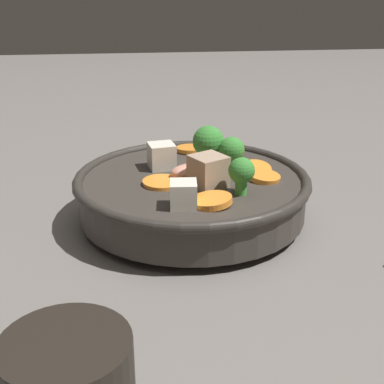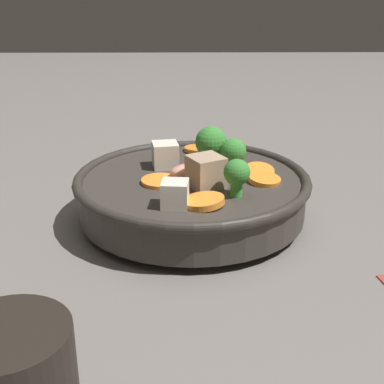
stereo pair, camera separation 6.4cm
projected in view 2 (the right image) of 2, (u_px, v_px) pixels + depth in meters
ground_plane at (192, 219)px, 0.65m from camera, size 3.00×3.00×0.00m
stirfry_bowl at (193, 190)px, 0.64m from camera, size 0.28×0.28×0.11m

